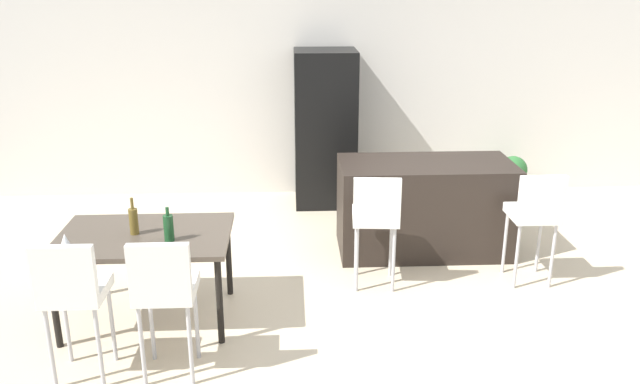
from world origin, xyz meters
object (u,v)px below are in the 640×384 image
kitchen_island (424,207)px  dining_chair_near (72,288)px  wine_bottle_corner (134,221)px  refrigerator (325,128)px  bar_chair_middle (535,211)px  bar_chair_left (376,213)px  potted_plant (512,175)px  wine_bottle_left (169,227)px  wine_glass_middle (65,240)px  dining_chair_far (164,286)px  dining_table (145,242)px

kitchen_island → dining_chair_near: dining_chair_near is taller
wine_bottle_corner → refrigerator: (1.64, 2.74, 0.07)m
bar_chair_middle → bar_chair_left: bearing=180.0°
kitchen_island → bar_chair_left: size_ratio=1.62×
dining_chair_near → potted_plant: (4.19, 3.56, -0.39)m
wine_bottle_left → wine_glass_middle: wine_bottle_left is taller
wine_glass_middle → dining_chair_near: bearing=-69.0°
wine_bottle_corner → kitchen_island: bearing=26.0°
wine_glass_middle → potted_plant: bearing=35.7°
dining_chair_far → wine_bottle_corner: (-0.37, 0.83, 0.15)m
refrigerator → wine_bottle_corner: bearing=-121.0°
dining_table → dining_chair_near: (-0.30, -0.81, 0.03)m
dining_chair_near → wine_bottle_left: 0.87m
kitchen_island → refrigerator: refrigerator is taller
wine_bottle_corner → wine_bottle_left: wine_bottle_corner is taller
dining_chair_near → dining_table: bearing=69.7°
bar_chair_left → dining_chair_far: same height
wine_bottle_corner → potted_plant: wine_bottle_corner is taller
kitchen_island → potted_plant: size_ratio=3.11×
bar_chair_middle → kitchen_island: bearing=135.8°
kitchen_island → wine_glass_middle: bearing=-150.9°
bar_chair_left → dining_chair_near: (-2.19, -1.29, 0.00)m
dining_chair_far → wine_glass_middle: 0.89m
dining_chair_near → wine_bottle_corner: 0.87m
dining_chair_near → wine_bottle_left: dining_chair_near is taller
bar_chair_left → wine_bottle_left: size_ratio=3.90×
wine_bottle_corner → wine_glass_middle: bearing=-134.9°
dining_chair_near → potted_plant: bearing=40.3°
bar_chair_left → dining_table: size_ratio=0.79×
kitchen_island → bar_chair_left: bearing=-127.3°
bar_chair_left → wine_bottle_corner: size_ratio=3.53×
kitchen_island → bar_chair_left: bar_chair_left is taller
dining_chair_far → refrigerator: 3.79m
dining_chair_near → wine_bottle_left: (0.52, 0.68, 0.15)m
wine_glass_middle → bar_chair_middle: bearing=12.9°
bar_chair_middle → dining_chair_near: 3.82m
dining_chair_near → dining_chair_far: (0.60, -0.00, 0.00)m
wine_bottle_corner → dining_chair_near: bearing=-105.5°
wine_bottle_left → refrigerator: 3.19m
bar_chair_middle → potted_plant: 2.38m
bar_chair_middle → wine_bottle_corner: bearing=-172.2°
wine_bottle_left → wine_glass_middle: (-0.69, -0.25, 0.02)m
dining_chair_far → wine_bottle_left: dining_chair_far is taller
kitchen_island → wine_bottle_left: bearing=-148.4°
kitchen_island → wine_bottle_corner: 2.87m
dining_chair_near → refrigerator: 4.04m
dining_table → potted_plant: (3.89, 2.74, -0.36)m
dining_table → potted_plant: 4.78m
wine_glass_middle → kitchen_island: bearing=29.1°
wine_bottle_left → refrigerator: size_ratio=0.15×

